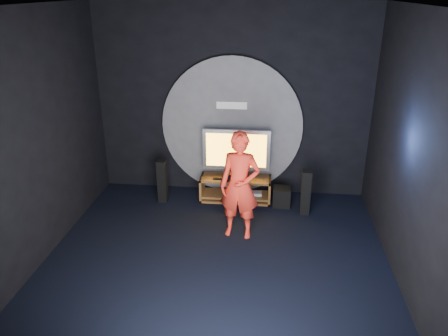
# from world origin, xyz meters

# --- Properties ---
(floor) EXTENTS (5.00, 5.00, 0.00)m
(floor) POSITION_xyz_m (0.00, 0.00, 0.00)
(floor) COLOR black
(floor) RESTS_ON ground
(back_wall) EXTENTS (5.00, 0.04, 3.50)m
(back_wall) POSITION_xyz_m (0.00, 2.50, 1.75)
(back_wall) COLOR black
(back_wall) RESTS_ON ground
(front_wall) EXTENTS (5.00, 0.04, 3.50)m
(front_wall) POSITION_xyz_m (0.00, -2.50, 1.75)
(front_wall) COLOR black
(front_wall) RESTS_ON ground
(left_wall) EXTENTS (0.04, 5.00, 3.50)m
(left_wall) POSITION_xyz_m (-2.50, 0.00, 1.75)
(left_wall) COLOR black
(left_wall) RESTS_ON ground
(right_wall) EXTENTS (0.04, 5.00, 3.50)m
(right_wall) POSITION_xyz_m (2.50, 0.00, 1.75)
(right_wall) COLOR black
(right_wall) RESTS_ON ground
(ceiling) EXTENTS (5.00, 5.00, 0.01)m
(ceiling) POSITION_xyz_m (0.00, 0.00, 3.50)
(ceiling) COLOR black
(ceiling) RESTS_ON back_wall
(wall_disc_panel) EXTENTS (2.60, 0.11, 2.60)m
(wall_disc_panel) POSITION_xyz_m (0.00, 2.44, 1.30)
(wall_disc_panel) COLOR #515156
(wall_disc_panel) RESTS_ON ground
(media_console) EXTENTS (1.30, 0.45, 0.45)m
(media_console) POSITION_xyz_m (0.12, 2.05, 0.20)
(media_console) COLOR olive
(media_console) RESTS_ON ground
(tv) EXTENTS (1.22, 0.22, 0.90)m
(tv) POSITION_xyz_m (0.11, 2.12, 0.94)
(tv) COLOR #BBBCC3
(tv) RESTS_ON media_console
(center_speaker) EXTENTS (0.40, 0.15, 0.15)m
(center_speaker) POSITION_xyz_m (0.11, 1.90, 0.53)
(center_speaker) COLOR black
(center_speaker) RESTS_ON media_console
(remote) EXTENTS (0.18, 0.05, 0.02)m
(remote) POSITION_xyz_m (-0.20, 1.93, 0.46)
(remote) COLOR black
(remote) RESTS_ON media_console
(tower_speaker_left) EXTENTS (0.16, 0.18, 0.81)m
(tower_speaker_left) POSITION_xyz_m (-1.22, 1.85, 0.40)
(tower_speaker_left) COLOR black
(tower_speaker_left) RESTS_ON ground
(tower_speaker_right) EXTENTS (0.16, 0.18, 0.81)m
(tower_speaker_right) POSITION_xyz_m (1.36, 1.65, 0.40)
(tower_speaker_right) COLOR black
(tower_speaker_right) RESTS_ON ground
(subwoofer) EXTENTS (0.31, 0.31, 0.34)m
(subwoofer) POSITION_xyz_m (0.96, 1.91, 0.17)
(subwoofer) COLOR black
(subwoofer) RESTS_ON ground
(player) EXTENTS (0.67, 0.48, 1.72)m
(player) POSITION_xyz_m (0.27, 0.81, 0.86)
(player) COLOR #F73221
(player) RESTS_ON ground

